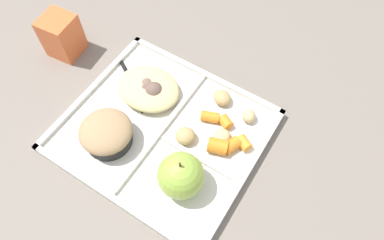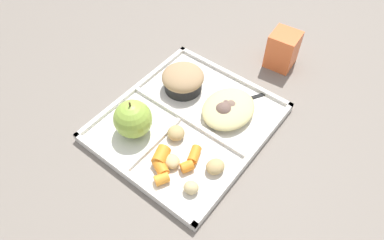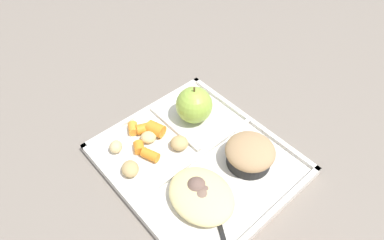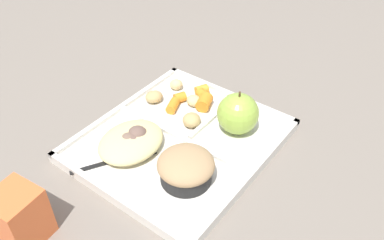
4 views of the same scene
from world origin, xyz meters
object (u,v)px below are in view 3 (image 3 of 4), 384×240
object	(u,v)px
green_apple	(194,105)
bran_muffin	(250,154)
lunch_tray	(197,160)
plastic_fork	(215,210)

from	to	relation	value
green_apple	bran_muffin	distance (m)	0.15
lunch_tray	green_apple	distance (m)	0.11
green_apple	bran_muffin	xyz separation A→B (m)	(0.15, 0.00, -0.01)
bran_muffin	plastic_fork	size ratio (longest dim) A/B	0.68
green_apple	lunch_tray	bearing A→B (deg)	-38.67
lunch_tray	green_apple	xyz separation A→B (m)	(-0.08, 0.07, 0.04)
lunch_tray	plastic_fork	world-z (taller)	lunch_tray
lunch_tray	plastic_fork	size ratio (longest dim) A/B	2.53
bran_muffin	plastic_fork	world-z (taller)	bran_muffin
bran_muffin	plastic_fork	xyz separation A→B (m)	(0.03, -0.11, -0.02)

